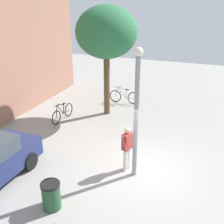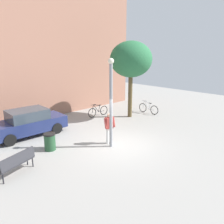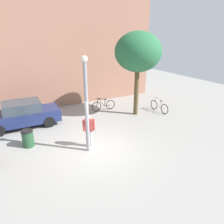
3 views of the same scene
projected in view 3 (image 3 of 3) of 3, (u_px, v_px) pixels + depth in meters
The scene contains 9 objects.
ground_plane at pixel (96, 149), 10.13m from camera, with size 36.00×36.00×0.00m, color gray.
building_facade at pixel (49, 43), 15.22m from camera, with size 16.49×2.00×9.26m, color #9E6B56.
lamppost at pixel (86, 102), 9.18m from camera, with size 0.28×0.28×4.45m.
person_by_lamppost at pixel (89, 129), 10.08m from camera, with size 0.63×0.41×1.67m.
plaza_tree at pixel (138, 52), 13.10m from camera, with size 2.97×2.97×5.46m.
bicycle_silver at pixel (159, 106), 14.92m from camera, with size 0.12×1.81×0.97m.
bicycle_black at pixel (103, 105), 15.14m from camera, with size 1.81×0.15×0.97m.
parked_car_navy at pixel (23, 114), 12.39m from camera, with size 4.23×1.88×1.55m.
trash_bin at pixel (28, 138), 10.28m from camera, with size 0.57×0.57×0.87m.
Camera 3 is at (-3.49, -8.14, 5.29)m, focal length 33.36 mm.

